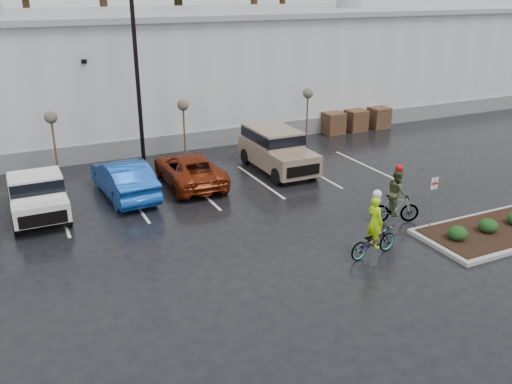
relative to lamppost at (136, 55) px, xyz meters
name	(u,v)px	position (x,y,z in m)	size (l,w,h in m)	color
ground	(348,254)	(4.00, -12.00, -5.69)	(120.00, 120.00, 0.00)	black
warehouse	(161,67)	(4.00, 9.99, -2.04)	(60.50, 15.50, 7.20)	silver
wooded_ridge	(98,45)	(4.00, 33.00, -2.69)	(80.00, 25.00, 6.00)	#1F3817
lamppost	(136,55)	(0.00, 0.00, 0.00)	(0.50, 1.00, 9.22)	black
sapling_west	(51,121)	(-4.00, 1.00, -2.96)	(0.60, 0.60, 3.20)	#503420
sapling_mid	(183,108)	(2.50, 1.00, -2.96)	(0.60, 0.60, 3.20)	#503420
sapling_east	(308,96)	(10.00, 1.00, -2.96)	(0.60, 0.60, 3.20)	#503420
pallet_stack_a	(333,123)	(12.50, 2.00, -5.01)	(1.20, 1.20, 1.35)	#503420
pallet_stack_b	(356,120)	(14.20, 2.00, -5.01)	(1.20, 1.20, 1.35)	#503420
pallet_stack_c	(379,118)	(16.00, 2.00, -5.01)	(1.20, 1.20, 1.35)	#503420
shrub_a	(458,233)	(8.00, -13.00, -5.27)	(0.70, 0.70, 0.52)	#123313
shrub_b	(488,226)	(9.50, -13.00, -5.27)	(0.70, 0.70, 0.52)	#123313
fire_lane_sign	(433,197)	(7.80, -11.80, -4.28)	(0.30, 0.05, 2.20)	gray
pickup_white	(36,191)	(-5.29, -3.55, -4.71)	(2.10, 5.20, 1.96)	silver
car_blue	(124,178)	(-1.68, -3.13, -4.86)	(1.74, 5.00, 1.65)	#0D3C95
car_red	(189,169)	(1.41, -2.86, -4.96)	(2.41, 5.22, 1.45)	maroon
suv_tan	(278,151)	(6.03, -2.91, -4.66)	(2.20, 5.10, 2.06)	gray
cyclist_hivis	(374,236)	(4.72, -12.41, -4.94)	(2.06, 0.95, 2.41)	#3F3F44
cyclist_olive	(396,202)	(7.21, -10.50, -4.82)	(1.90, 1.18, 2.38)	#3F3F44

